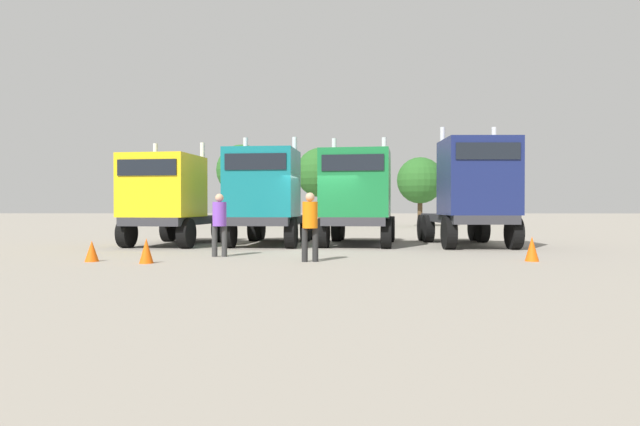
# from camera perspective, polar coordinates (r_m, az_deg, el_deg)

# --- Properties ---
(ground) EXTENTS (200.00, 200.00, 0.00)m
(ground) POSITION_cam_1_polar(r_m,az_deg,el_deg) (18.91, 0.05, -3.73)
(ground) COLOR gray
(semi_truck_yellow) EXTENTS (3.24, 6.12, 3.89)m
(semi_truck_yellow) POSITION_cam_1_polar(r_m,az_deg,el_deg) (21.10, -15.28, 1.48)
(semi_truck_yellow) COLOR #333338
(semi_truck_yellow) RESTS_ON ground
(semi_truck_teal) EXTENTS (3.06, 6.44, 4.09)m
(semi_truck_teal) POSITION_cam_1_polar(r_m,az_deg,el_deg) (20.43, -5.55, 1.70)
(semi_truck_teal) COLOR #333338
(semi_truck_teal) RESTS_ON ground
(semi_truck_green) EXTENTS (3.33, 6.28, 4.05)m
(semi_truck_green) POSITION_cam_1_polar(r_m,az_deg,el_deg) (20.31, 3.90, 1.65)
(semi_truck_green) COLOR #333338
(semi_truck_green) RESTS_ON ground
(semi_truck_navy) EXTENTS (2.62, 6.14, 4.38)m
(semi_truck_navy) POSITION_cam_1_polar(r_m,az_deg,el_deg) (20.47, 15.53, 2.08)
(semi_truck_navy) COLOR #333338
(semi_truck_navy) RESTS_ON ground
(visitor_in_hivis) EXTENTS (0.46, 0.44, 1.82)m
(visitor_in_hivis) POSITION_cam_1_polar(r_m,az_deg,el_deg) (14.45, -1.04, -0.88)
(visitor_in_hivis) COLOR #262626
(visitor_in_hivis) RESTS_ON ground
(visitor_with_camera) EXTENTS (0.45, 0.42, 1.82)m
(visitor_with_camera) POSITION_cam_1_polar(r_m,az_deg,el_deg) (16.17, -10.37, -0.71)
(visitor_with_camera) COLOR #353535
(visitor_with_camera) RESTS_ON ground
(traffic_cone_near) EXTENTS (0.36, 0.36, 0.64)m
(traffic_cone_near) POSITION_cam_1_polar(r_m,az_deg,el_deg) (14.76, -17.54, -3.75)
(traffic_cone_near) COLOR #F2590C
(traffic_cone_near) RESTS_ON ground
(traffic_cone_mid) EXTENTS (0.36, 0.36, 0.56)m
(traffic_cone_mid) POSITION_cam_1_polar(r_m,az_deg,el_deg) (15.72, -22.55, -3.66)
(traffic_cone_mid) COLOR #F2590C
(traffic_cone_mid) RESTS_ON ground
(traffic_cone_far) EXTENTS (0.36, 0.36, 0.66)m
(traffic_cone_far) POSITION_cam_1_polar(r_m,az_deg,el_deg) (15.65, 21.09, -3.48)
(traffic_cone_far) COLOR #F2590C
(traffic_cone_far) RESTS_ON ground
(oak_far_left) EXTENTS (3.82, 3.82, 6.10)m
(oak_far_left) POSITION_cam_1_polar(r_m,az_deg,el_deg) (41.69, -8.08, 4.40)
(oak_far_left) COLOR #4C3823
(oak_far_left) RESTS_ON ground
(oak_far_centre) EXTENTS (3.61, 3.61, 5.75)m
(oak_far_centre) POSITION_cam_1_polar(r_m,az_deg,el_deg) (40.25, 0.07, 4.19)
(oak_far_centre) COLOR #4C3823
(oak_far_centre) RESTS_ON ground
(oak_far_right) EXTENTS (3.41, 3.41, 5.09)m
(oak_far_right) POSITION_cam_1_polar(r_m,az_deg,el_deg) (41.17, 10.32, 3.33)
(oak_far_right) COLOR #4C3823
(oak_far_right) RESTS_ON ground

